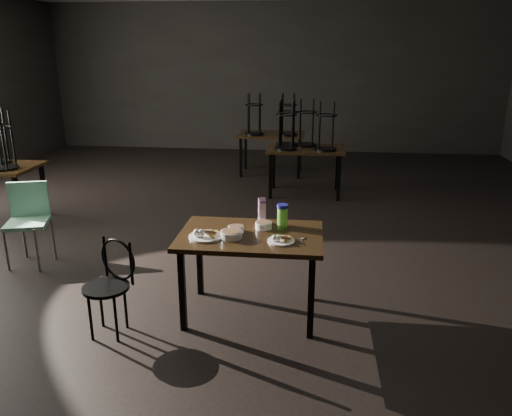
# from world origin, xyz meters

# --- Properties ---
(room) EXTENTS (12.00, 12.04, 3.22)m
(room) POSITION_xyz_m (-0.06, 0.01, 2.33)
(room) COLOR black
(room) RESTS_ON ground
(main_table) EXTENTS (1.20, 0.80, 0.75)m
(main_table) POSITION_xyz_m (0.41, -1.42, 0.67)
(main_table) COLOR black
(main_table) RESTS_ON ground
(plate_left) EXTENTS (0.28, 0.28, 0.09)m
(plate_left) POSITION_xyz_m (0.05, -1.55, 0.78)
(plate_left) COLOR white
(plate_left) RESTS_ON main_table
(plate_right) EXTENTS (0.22, 0.22, 0.07)m
(plate_right) POSITION_xyz_m (0.67, -1.57, 0.77)
(plate_right) COLOR white
(plate_right) RESTS_ON main_table
(bowl_near) EXTENTS (0.13, 0.13, 0.05)m
(bowl_near) POSITION_xyz_m (0.28, -1.39, 0.78)
(bowl_near) COLOR white
(bowl_near) RESTS_ON main_table
(bowl_far) EXTENTS (0.14, 0.14, 0.06)m
(bowl_far) POSITION_xyz_m (0.50, -1.28, 0.78)
(bowl_far) COLOR white
(bowl_far) RESTS_ON main_table
(bowl_big) EXTENTS (0.18, 0.18, 0.06)m
(bowl_big) POSITION_xyz_m (0.26, -1.54, 0.78)
(bowl_big) COLOR white
(bowl_big) RESTS_ON main_table
(juice_carton) EXTENTS (0.07, 0.07, 0.24)m
(juice_carton) POSITION_xyz_m (0.48, -1.15, 0.86)
(juice_carton) COLOR #7E1764
(juice_carton) RESTS_ON main_table
(water_bottle) EXTENTS (0.11, 0.11, 0.22)m
(water_bottle) POSITION_xyz_m (0.66, -1.26, 0.86)
(water_bottle) COLOR #76EB45
(water_bottle) RESTS_ON main_table
(spoon) EXTENTS (0.05, 0.19, 0.01)m
(spoon) POSITION_xyz_m (0.84, -1.49, 0.75)
(spoon) COLOR silver
(spoon) RESTS_ON main_table
(bentwood_chair) EXTENTS (0.41, 0.41, 0.78)m
(bentwood_chair) POSITION_xyz_m (-0.67, -1.82, 0.46)
(bentwood_chair) COLOR black
(bentwood_chair) RESTS_ON ground
(school_chair) EXTENTS (0.51, 0.51, 0.88)m
(school_chair) POSITION_xyz_m (-2.09, -0.58, 0.53)
(school_chair) COLOR #7BBF99
(school_chair) RESTS_ON ground
(bg_table_right) EXTENTS (1.20, 0.80, 1.48)m
(bg_table_right) POSITION_xyz_m (0.77, 2.44, 0.80)
(bg_table_right) COLOR black
(bg_table_right) RESTS_ON ground
(bg_table_far) EXTENTS (1.20, 0.80, 1.48)m
(bg_table_far) POSITION_xyz_m (0.15, 3.71, 0.75)
(bg_table_far) COLOR black
(bg_table_far) RESTS_ON ground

